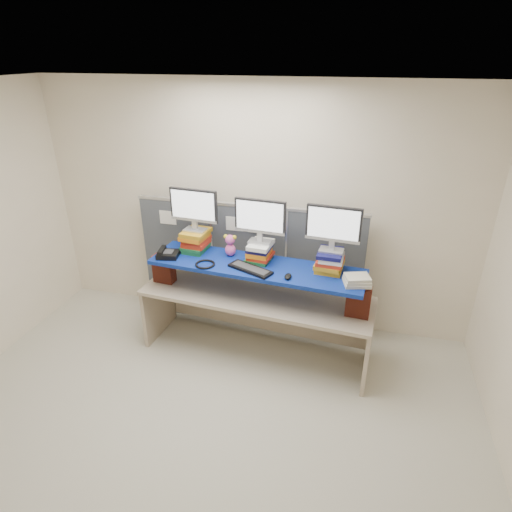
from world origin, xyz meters
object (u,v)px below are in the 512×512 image
(blue_board, at_px, (256,267))
(desk_phone, at_px, (167,254))
(monitor_left, at_px, (194,207))
(monitor_center, at_px, (260,219))
(desk, at_px, (256,307))
(monitor_right, at_px, (333,226))
(keyboard, at_px, (250,269))

(blue_board, xyz_separation_m, desk_phone, (-0.94, -0.05, 0.05))
(desk_phone, bearing_deg, blue_board, -7.01)
(monitor_left, distance_m, monitor_center, 0.72)
(desk, height_order, monitor_center, monitor_center)
(blue_board, height_order, monitor_right, monitor_right)
(monitor_right, relative_size, keyboard, 1.08)
(desk, relative_size, monitor_left, 4.75)
(desk, height_order, keyboard, keyboard)
(blue_board, distance_m, monitor_left, 0.89)
(blue_board, bearing_deg, desk_phone, -172.79)
(monitor_center, bearing_deg, blue_board, -90.94)
(desk_phone, bearing_deg, desk, -7.01)
(desk, bearing_deg, monitor_left, 170.63)
(desk, bearing_deg, monitor_center, 89.06)
(keyboard, relative_size, desk_phone, 1.97)
(desk_phone, bearing_deg, monitor_center, -0.06)
(desk, distance_m, monitor_center, 0.96)
(desk, xyz_separation_m, monitor_center, (0.01, 0.12, 0.95))
(blue_board, height_order, keyboard, keyboard)
(blue_board, distance_m, keyboard, 0.13)
(keyboard, distance_m, desk_phone, 0.92)
(monitor_right, bearing_deg, desk, -170.69)
(monitor_left, bearing_deg, desk, -9.37)
(keyboard, bearing_deg, monitor_left, 179.70)
(blue_board, relative_size, monitor_center, 4.20)
(desk_phone, bearing_deg, monitor_right, -6.10)
(desk_phone, bearing_deg, monitor_left, 32.98)
(blue_board, xyz_separation_m, monitor_center, (0.01, 0.12, 0.48))
(monitor_center, distance_m, monitor_right, 0.72)
(blue_board, distance_m, monitor_right, 0.88)
(desk, xyz_separation_m, monitor_left, (-0.71, 0.17, 0.98))
(blue_board, relative_size, keyboard, 4.52)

